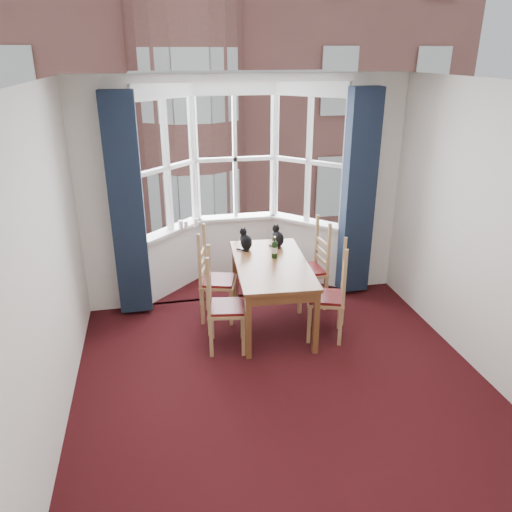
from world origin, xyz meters
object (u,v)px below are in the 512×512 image
object	(u,v)px
dining_table	(272,270)
cat_left	(246,241)
chair_right_far	(315,270)
cat_right	(278,238)
chair_left_far	(211,282)
candle_extra	(196,223)
candle_tall	(181,225)
candle_short	(186,225)
chair_right_near	(334,299)
chair_left_near	(218,309)
wine_bottle	(275,249)

from	to	relation	value
dining_table	cat_left	distance (m)	0.56
chair_right_far	cat_left	size ratio (longest dim) A/B	3.38
cat_left	cat_right	xyz separation A→B (m)	(0.41, 0.03, 0.00)
chair_left_far	cat_left	world-z (taller)	cat_left
chair_right_far	candle_extra	size ratio (longest dim) A/B	8.31
cat_left	candle_tall	world-z (taller)	cat_left
cat_left	candle_short	distance (m)	0.96
chair_right_far	candle_tall	size ratio (longest dim) A/B	8.27
chair_right_near	candle_short	world-z (taller)	candle_short
chair_left_far	candle_tall	xyz separation A→B (m)	(-0.27, 0.86, 0.45)
chair_right_near	cat_left	world-z (taller)	cat_left
dining_table	candle_extra	xyz separation A→B (m)	(-0.75, 1.18, 0.24)
chair_left_near	candle_tall	distance (m)	1.64
candle_short	candle_tall	bearing A→B (deg)	-155.74
candle_short	cat_left	bearing A→B (deg)	-44.65
chair_left_far	chair_right_near	size ratio (longest dim) A/B	1.00
candle_short	candle_extra	world-z (taller)	candle_extra
chair_left_far	chair_left_near	bearing A→B (deg)	-90.27
chair_right_near	cat_right	bearing A→B (deg)	113.00
chair_left_far	candle_extra	distance (m)	1.02
dining_table	candle_short	world-z (taller)	candle_short
chair_left_near	candle_short	world-z (taller)	candle_short
candle_tall	dining_table	bearing A→B (deg)	-49.80
chair_left_far	chair_right_far	distance (m)	1.32
candle_short	candle_extra	bearing A→B (deg)	8.37
chair_left_near	cat_right	xyz separation A→B (m)	(0.88, 0.94, 0.41)
chair_left_near	chair_left_far	xyz separation A→B (m)	(0.00, 0.69, 0.00)
chair_right_far	candle_extra	world-z (taller)	candle_extra
chair_left_near	chair_right_near	xyz separation A→B (m)	(1.30, -0.03, 0.00)
chair_right_far	cat_right	xyz separation A→B (m)	(-0.44, 0.18, 0.41)
cat_right	candle_tall	world-z (taller)	cat_right
chair_left_near	wine_bottle	size ratio (longest dim) A/B	3.47
wine_bottle	candle_tall	xyz separation A→B (m)	(-1.02, 0.99, 0.04)
dining_table	cat_right	distance (m)	0.59
candle_short	chair_right_near	bearing A→B (deg)	-47.03
cat_right	wine_bottle	world-z (taller)	cat_right
dining_table	chair_left_near	xyz separation A→B (m)	(-0.68, -0.42, -0.21)
cat_left	cat_right	distance (m)	0.41
cat_right	wine_bottle	bearing A→B (deg)	-109.45
chair_right_near	candle_extra	size ratio (longest dim) A/B	8.31
candle_tall	chair_right_far	bearing A→B (deg)	-26.27
chair_left_far	candle_short	world-z (taller)	candle_short
chair_left_near	chair_right_far	xyz separation A→B (m)	(1.32, 0.76, 0.00)
chair_right_near	cat_left	distance (m)	1.31
dining_table	cat_right	size ratio (longest dim) A/B	5.76
chair_left_far	cat_left	size ratio (longest dim) A/B	3.38
candle_tall	candle_extra	size ratio (longest dim) A/B	1.01
chair_left_near	cat_left	xyz separation A→B (m)	(0.47, 0.91, 0.40)
cat_right	cat_left	bearing A→B (deg)	-175.72
chair_right_far	candle_extra	distance (m)	1.69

